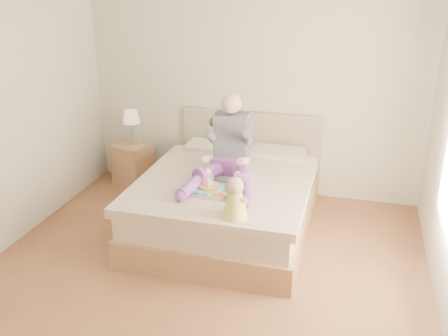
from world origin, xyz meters
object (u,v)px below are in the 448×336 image
(nightstand, at_px, (133,163))
(tray, at_px, (219,188))
(bed, at_px, (229,198))
(baby, at_px, (235,201))
(adult, at_px, (228,153))

(nightstand, distance_m, tray, 2.02)
(nightstand, bearing_deg, bed, -13.04)
(tray, relative_size, baby, 1.43)
(nightstand, xyz_separation_m, baby, (1.79, -1.74, 0.50))
(bed, relative_size, nightstand, 4.25)
(nightstand, distance_m, adult, 1.84)
(tray, height_order, baby, baby)
(adult, bearing_deg, baby, -74.97)
(bed, xyz_separation_m, adult, (0.01, -0.09, 0.54))
(nightstand, xyz_separation_m, tray, (1.52, -1.28, 0.39))
(baby, bearing_deg, nightstand, 136.68)
(nightstand, bearing_deg, baby, -29.11)
(bed, height_order, tray, bed)
(bed, height_order, adult, adult)
(adult, relative_size, baby, 2.87)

